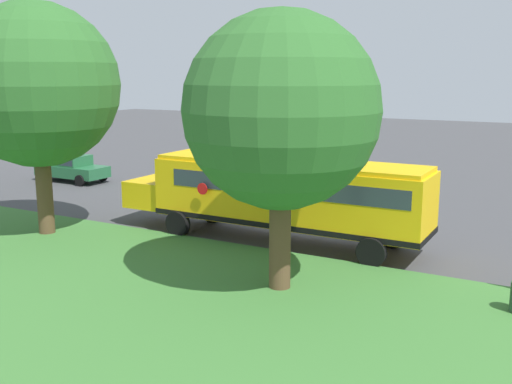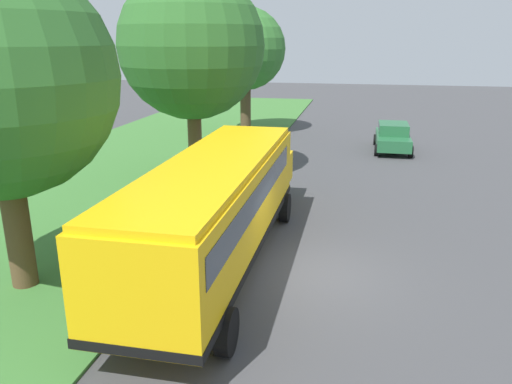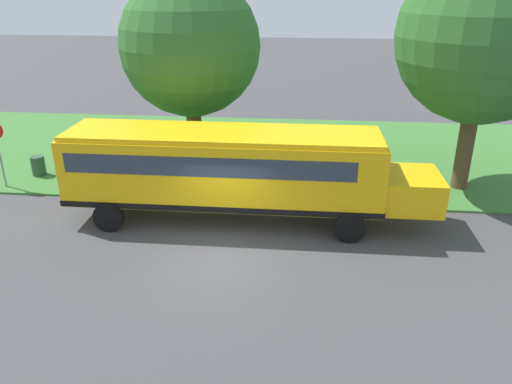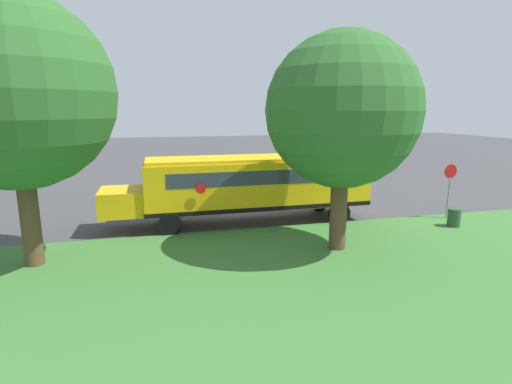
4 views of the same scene
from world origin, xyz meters
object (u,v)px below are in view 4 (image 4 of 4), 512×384
object	(u,v)px
oak_tree_beside_bus	(343,110)
oak_tree_roadside_mid	(17,92)
stop_sign	(449,185)
school_bus	(252,183)
trash_bin	(454,218)

from	to	relation	value
oak_tree_beside_bus	oak_tree_roadside_mid	bearing A→B (deg)	84.68
oak_tree_roadside_mid	stop_sign	size ratio (longest dim) A/B	3.28
oak_tree_beside_bus	stop_sign	bearing A→B (deg)	-69.83
school_bus	trash_bin	distance (m)	9.41
oak_tree_beside_bus	oak_tree_roadside_mid	world-z (taller)	oak_tree_roadside_mid
stop_sign	trash_bin	xyz separation A→B (m)	(-1.34, 0.71, -1.29)
school_bus	stop_sign	xyz separation A→B (m)	(-1.88, -9.43, -0.19)
oak_tree_roadside_mid	school_bus	bearing A→B (deg)	-67.95
trash_bin	stop_sign	bearing A→B (deg)	-28.06
oak_tree_beside_bus	trash_bin	size ratio (longest dim) A/B	9.01
school_bus	oak_tree_beside_bus	world-z (taller)	oak_tree_beside_bus
oak_tree_roadside_mid	stop_sign	world-z (taller)	oak_tree_roadside_mid
school_bus	oak_tree_beside_bus	bearing A→B (deg)	-152.63
trash_bin	oak_tree_roadside_mid	bearing A→B (deg)	90.86
trash_bin	school_bus	bearing A→B (deg)	69.76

